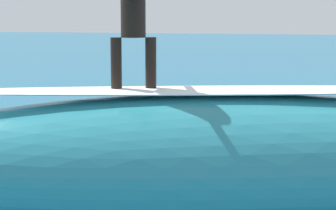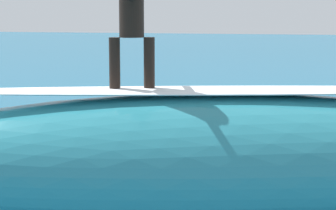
# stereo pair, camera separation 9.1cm
# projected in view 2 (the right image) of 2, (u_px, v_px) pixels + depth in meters

# --- Properties ---
(ground_plane) EXTENTS (120.00, 120.00, 0.00)m
(ground_plane) POSITION_uv_depth(u_px,v_px,m) (247.00, 183.00, 10.83)
(ground_plane) COLOR #196084
(wave_crest) EXTENTS (9.58, 4.43, 1.88)m
(wave_crest) POSITION_uv_depth(u_px,v_px,m) (215.00, 165.00, 8.28)
(wave_crest) COLOR teal
(wave_crest) RESTS_ON ground_plane
(wave_foam_lip) EXTENTS (7.87, 2.67, 0.08)m
(wave_foam_lip) POSITION_uv_depth(u_px,v_px,m) (216.00, 91.00, 8.13)
(wave_foam_lip) COLOR white
(wave_foam_lip) RESTS_ON wave_crest
(surfboard_riding) EXTENTS (2.16, 1.14, 0.06)m
(surfboard_riding) POSITION_uv_depth(u_px,v_px,m) (132.00, 92.00, 8.10)
(surfboard_riding) COLOR silver
(surfboard_riding) RESTS_ON wave_crest
(surfer_riding) EXTENTS (0.56, 1.35, 1.46)m
(surfer_riding) POSITION_uv_depth(u_px,v_px,m) (132.00, 22.00, 7.96)
(surfer_riding) COLOR black
(surfer_riding) RESTS_ON surfboard_riding
(surfboard_paddling) EXTENTS (1.20, 1.97, 0.08)m
(surfboard_paddling) POSITION_uv_depth(u_px,v_px,m) (190.00, 151.00, 13.04)
(surfboard_paddling) COLOR #33B2D1
(surfboard_paddling) RESTS_ON ground_plane
(surfer_paddling) EXTENTS (0.75, 1.50, 0.28)m
(surfer_paddling) POSITION_uv_depth(u_px,v_px,m) (189.00, 143.00, 13.13)
(surfer_paddling) COLOR black
(surfer_paddling) RESTS_ON surfboard_paddling
(foam_patch_mid) EXTENTS (0.48, 0.56, 0.12)m
(foam_patch_mid) POSITION_uv_depth(u_px,v_px,m) (100.00, 171.00, 11.38)
(foam_patch_mid) COLOR white
(foam_patch_mid) RESTS_ON ground_plane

